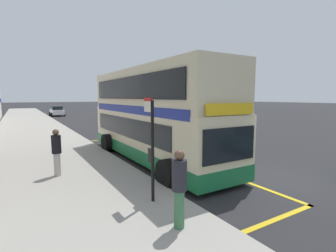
{
  "coord_description": "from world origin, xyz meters",
  "views": [
    {
      "loc": [
        -8.06,
        -5.44,
        3.08
      ],
      "look_at": [
        -0.8,
        6.59,
        1.45
      ],
      "focal_mm": 26.62,
      "sensor_mm": 36.0,
      "label": 1
    }
  ],
  "objects": [
    {
      "name": "pavement_near",
      "position": [
        -7.0,
        32.0,
        0.07
      ],
      "size": [
        6.0,
        76.0,
        0.14
      ],
      "primitive_type": "cube",
      "color": "#A39E93",
      "rests_on": "ground"
    },
    {
      "name": "parked_car_silver_across",
      "position": [
        4.96,
        24.86,
        0.8
      ],
      "size": [
        2.09,
        4.2,
        1.62
      ],
      "rotation": [
        0.0,
        0.0,
        3.11
      ],
      "color": "#B2B5BA",
      "rests_on": "ground"
    },
    {
      "name": "ground_plane",
      "position": [
        0.0,
        32.0,
        0.0
      ],
      "size": [
        260.0,
        260.0,
        0.0
      ],
      "primitive_type": "plane",
      "color": "#28282B"
    },
    {
      "name": "double_decker_bus",
      "position": [
        -2.46,
        5.38,
        2.06
      ],
      "size": [
        3.19,
        10.56,
        4.4
      ],
      "color": "beige",
      "rests_on": "ground"
    },
    {
      "name": "parked_car_white_far",
      "position": [
        -2.63,
        38.71,
        0.8
      ],
      "size": [
        2.09,
        4.2,
        1.62
      ],
      "rotation": [
        0.0,
        0.0,
        3.16
      ],
      "color": "silver",
      "rests_on": "ground"
    },
    {
      "name": "pedestrian_waiting_near_sign",
      "position": [
        -5.09,
        -0.99,
        1.13
      ],
      "size": [
        0.34,
        0.34,
        1.8
      ],
      "color": "#3F724C",
      "rests_on": "pavement_near"
    },
    {
      "name": "bus_stop_sign",
      "position": [
        -4.92,
        0.68,
        1.83
      ],
      "size": [
        0.09,
        0.51,
        2.93
      ],
      "color": "black",
      "rests_on": "pavement_near"
    },
    {
      "name": "bus_bay_markings",
      "position": [
        -2.51,
        5.21,
        0.01
      ],
      "size": [
        2.99,
        14.06,
        0.01
      ],
      "color": "gold",
      "rests_on": "ground"
    },
    {
      "name": "pedestrian_further_back",
      "position": [
        -6.92,
        4.5,
        1.11
      ],
      "size": [
        0.34,
        0.34,
        1.77
      ],
      "color": "#B7B2AD",
      "rests_on": "pavement_near"
    }
  ]
}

